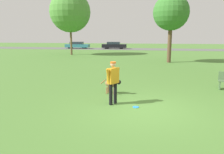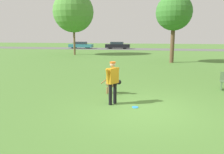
% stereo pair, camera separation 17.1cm
% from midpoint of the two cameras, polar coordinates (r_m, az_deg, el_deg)
% --- Properties ---
extents(ground_plane, '(120.00, 120.00, 0.00)m').
position_cam_midpoint_polar(ground_plane, '(7.75, 7.53, -8.57)').
color(ground_plane, '#4C7A33').
extents(far_road_strip, '(120.00, 6.00, 0.01)m').
position_cam_midpoint_polar(far_road_strip, '(40.71, 9.55, 7.16)').
color(far_road_strip, '#5B5B59').
rests_on(far_road_strip, ground_plane).
extents(person, '(0.46, 0.64, 1.62)m').
position_cam_midpoint_polar(person, '(8.09, -0.33, -0.60)').
color(person, black).
rests_on(person, ground_plane).
extents(dog, '(0.99, 0.45, 0.66)m').
position_cam_midpoint_polar(dog, '(9.64, -0.47, -1.82)').
color(dog, olive).
rests_on(dog, ground_plane).
extents(frisbee, '(0.23, 0.23, 0.02)m').
position_cam_midpoint_polar(frisbee, '(8.01, 5.61, -7.82)').
color(frisbee, '#268CE5').
rests_on(frisbee, ground_plane).
extents(tree_mid_center, '(3.29, 3.29, 6.25)m').
position_cam_midpoint_polar(tree_mid_center, '(21.49, 14.95, 15.90)').
color(tree_mid_center, brown).
rests_on(tree_mid_center, ground_plane).
extents(tree_far_left, '(5.17, 5.17, 8.04)m').
position_cam_midpoint_polar(tree_far_left, '(29.43, -11.06, 16.35)').
color(tree_far_left, brown).
rests_on(tree_far_left, ground_plane).
extents(parked_car_teal, '(4.59, 1.75, 1.29)m').
position_cam_midpoint_polar(parked_car_teal, '(43.09, -9.18, 8.23)').
color(parked_car_teal, teal).
rests_on(parked_car_teal, ground_plane).
extents(parked_car_black, '(4.61, 1.95, 1.31)m').
position_cam_midpoint_polar(parked_car_black, '(41.37, 0.45, 8.28)').
color(parked_car_black, black).
rests_on(parked_car_black, ground_plane).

